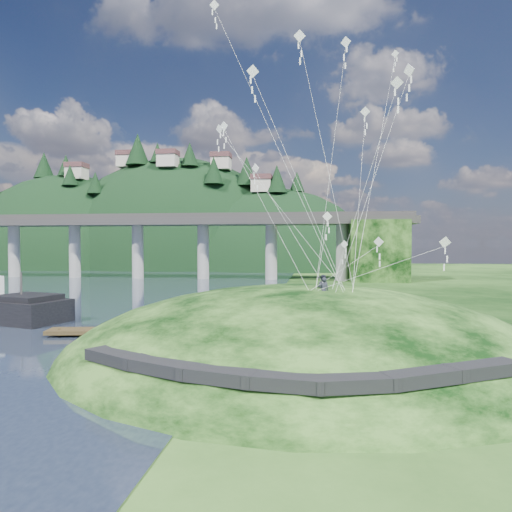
# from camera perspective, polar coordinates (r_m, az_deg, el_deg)

# --- Properties ---
(ground) EXTENTS (320.00, 320.00, 0.00)m
(ground) POSITION_cam_1_polar(r_m,az_deg,el_deg) (33.00, -8.48, -12.50)
(ground) COLOR black
(ground) RESTS_ON ground
(grass_hill) EXTENTS (36.00, 32.00, 13.00)m
(grass_hill) POSITION_cam_1_polar(r_m,az_deg,el_deg) (34.13, 5.98, -14.62)
(grass_hill) COLOR black
(grass_hill) RESTS_ON ground
(footpath) EXTENTS (22.29, 5.84, 0.83)m
(footpath) POSITION_cam_1_polar(r_m,az_deg,el_deg) (21.89, 3.72, -14.14)
(footpath) COLOR black
(footpath) RESTS_ON ground
(bridge) EXTENTS (160.00, 11.00, 15.00)m
(bridge) POSITION_cam_1_polar(r_m,az_deg,el_deg) (106.85, -11.80, 2.42)
(bridge) COLOR #2D2B2B
(bridge) RESTS_ON ground
(far_ridge) EXTENTS (153.00, 70.00, 94.50)m
(far_ridge) POSITION_cam_1_polar(r_m,az_deg,el_deg) (162.41, -11.39, -3.94)
(far_ridge) COLOR black
(far_ridge) RESTS_ON ground
(wooden_dock) EXTENTS (13.65, 4.28, 0.96)m
(wooden_dock) POSITION_cam_1_polar(r_m,az_deg,el_deg) (41.68, -15.85, -8.99)
(wooden_dock) COLOR #312514
(wooden_dock) RESTS_ON ground
(kite_flyers) EXTENTS (1.07, 2.15, 1.86)m
(kite_flyers) POSITION_cam_1_polar(r_m,az_deg,el_deg) (31.36, 8.40, -2.42)
(kite_flyers) COLOR #242731
(kite_flyers) RESTS_ON ground
(kite_swarm) EXTENTS (16.05, 12.90, 19.41)m
(kite_swarm) POSITION_cam_1_polar(r_m,az_deg,el_deg) (36.37, 9.42, 16.07)
(kite_swarm) COLOR silver
(kite_swarm) RESTS_ON ground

